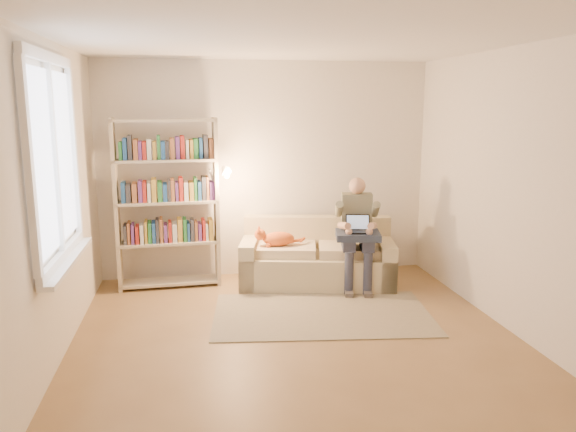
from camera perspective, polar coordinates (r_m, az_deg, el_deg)
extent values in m
plane|color=brown|center=(5.05, 1.23, -13.06)|extent=(4.50, 4.50, 0.00)
cube|color=white|center=(4.64, 1.37, 17.69)|extent=(4.00, 4.50, 0.02)
cube|color=silver|center=(4.73, -23.26, 0.84)|extent=(0.02, 4.50, 2.60)
cube|color=silver|center=(5.42, 22.58, 2.10)|extent=(0.02, 4.50, 2.60)
cube|color=silver|center=(6.87, -2.26, 4.70)|extent=(4.00, 0.02, 2.60)
cube|color=silver|center=(2.56, 10.95, -6.65)|extent=(4.00, 0.02, 2.60)
plane|color=white|center=(4.87, -22.70, 5.32)|extent=(0.00, 1.50, 1.50)
cube|color=white|center=(4.86, -23.30, 14.62)|extent=(0.05, 1.50, 0.08)
cube|color=white|center=(5.00, -21.91, -3.71)|extent=(0.05, 1.50, 0.08)
cube|color=white|center=(4.87, -22.58, 5.33)|extent=(0.04, 0.05, 1.50)
cube|color=white|center=(5.00, -21.41, -4.26)|extent=(0.12, 1.52, 0.04)
cube|color=#C6B88C|center=(6.65, 2.97, -5.33)|extent=(1.89, 1.14, 0.37)
cube|color=#C6B88C|center=(6.86, 2.96, -1.58)|extent=(1.77, 0.53, 0.38)
cube|color=#C6B88C|center=(6.66, -3.90, -4.60)|extent=(0.33, 0.82, 0.53)
cube|color=#C6B88C|center=(6.69, 9.83, -4.67)|extent=(0.33, 0.82, 0.53)
cube|color=beige|center=(6.55, -0.49, -3.41)|extent=(0.84, 0.67, 0.11)
cube|color=beige|center=(6.57, 6.48, -3.45)|extent=(0.84, 0.67, 0.11)
cube|color=slate|center=(6.54, 6.97, 0.23)|extent=(0.38, 0.26, 0.48)
sphere|color=tan|center=(6.47, 7.05, 3.06)|extent=(0.19, 0.19, 0.19)
cube|color=#313444|center=(6.37, 6.15, -2.67)|extent=(0.21, 0.41, 0.15)
cube|color=#313444|center=(6.39, 8.01, -2.68)|extent=(0.21, 0.41, 0.15)
cylinder|color=#313444|center=(6.27, 6.21, -5.82)|extent=(0.10, 0.10, 0.49)
cylinder|color=#313444|center=(6.29, 8.11, -5.82)|extent=(0.10, 0.10, 0.49)
ellipsoid|color=orange|center=(6.49, -0.50, -2.32)|extent=(0.40, 0.26, 0.16)
sphere|color=orange|center=(6.46, -2.38, -1.88)|extent=(0.13, 0.13, 0.13)
cylinder|color=orange|center=(6.53, 1.21, -2.53)|extent=(0.18, 0.07, 0.05)
cube|color=#242D40|center=(6.35, 6.56, -1.94)|extent=(0.56, 0.49, 0.08)
cube|color=black|center=(6.30, 6.59, -1.59)|extent=(0.30, 0.24, 0.02)
cube|color=black|center=(6.38, 6.54, -0.59)|extent=(0.28, 0.13, 0.17)
plane|color=#8CA5CC|center=(6.38, 6.54, -0.59)|extent=(0.26, 0.13, 0.23)
cube|color=#C2B493|center=(6.55, -17.03, 0.99)|extent=(0.06, 0.30, 1.94)
cube|color=#C2B493|center=(6.55, -7.28, 1.39)|extent=(0.06, 0.30, 1.94)
cube|color=#C2B493|center=(6.74, -11.83, -6.52)|extent=(1.17, 0.35, 0.03)
cube|color=#C2B493|center=(6.61, -12.00, -2.62)|extent=(1.17, 0.35, 0.03)
cube|color=#C2B493|center=(6.52, -12.16, 1.42)|extent=(1.17, 0.35, 0.03)
cube|color=#C2B493|center=(6.46, -12.34, 5.56)|extent=(1.17, 0.35, 0.03)
cube|color=#C2B493|center=(6.43, -12.50, 9.47)|extent=(1.17, 0.35, 0.03)
cube|color=#66337F|center=(6.59, -12.04, -1.51)|extent=(1.00, 0.28, 0.23)
cube|color=#B2261E|center=(6.50, -12.21, 2.56)|extent=(1.00, 0.28, 0.23)
cube|color=silver|center=(6.45, -12.38, 6.72)|extent=(1.00, 0.28, 0.23)
cylinder|color=silver|center=(6.53, -8.03, 1.91)|extent=(0.11, 0.11, 0.04)
cone|color=silver|center=(6.38, -6.50, 4.40)|extent=(0.13, 0.16, 0.16)
cube|color=gray|center=(5.75, 3.49, -9.93)|extent=(2.30, 1.52, 0.01)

